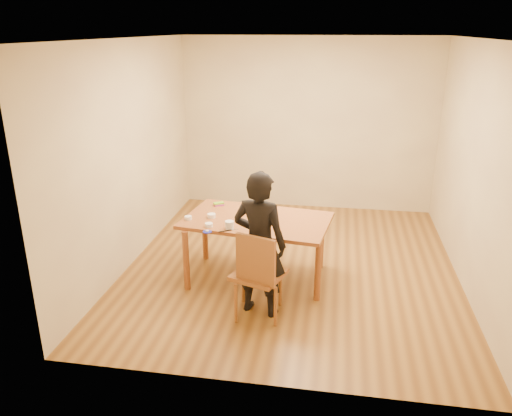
% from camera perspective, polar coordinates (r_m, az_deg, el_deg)
% --- Properties ---
extents(room_shell, '(4.00, 4.50, 2.70)m').
position_cam_1_polar(room_shell, '(6.17, 4.66, 6.17)').
color(room_shell, brown).
rests_on(room_shell, ground).
extents(dining_table, '(1.75, 1.18, 0.04)m').
position_cam_1_polar(dining_table, '(5.71, 0.08, -1.43)').
color(dining_table, brown).
rests_on(dining_table, floor).
extents(dining_chair, '(0.60, 0.60, 0.04)m').
position_cam_1_polar(dining_chair, '(5.11, 0.31, -7.61)').
color(dining_chair, brown).
rests_on(dining_chair, floor).
extents(cake_plate, '(0.28, 0.28, 0.02)m').
position_cam_1_polar(cake_plate, '(5.77, 0.90, -0.88)').
color(cake_plate, red).
rests_on(cake_plate, dining_table).
extents(cake, '(0.20, 0.20, 0.06)m').
position_cam_1_polar(cake, '(5.76, 0.90, -0.49)').
color(cake, white).
rests_on(cake, cake_plate).
extents(frosting_dome, '(0.19, 0.19, 0.03)m').
position_cam_1_polar(frosting_dome, '(5.74, 0.90, -0.08)').
color(frosting_dome, white).
rests_on(frosting_dome, cake).
extents(frosting_tub, '(0.10, 0.10, 0.09)m').
position_cam_1_polar(frosting_tub, '(5.43, -3.05, -1.94)').
color(frosting_tub, white).
rests_on(frosting_tub, dining_table).
extents(frosting_lid, '(0.10, 0.10, 0.01)m').
position_cam_1_polar(frosting_lid, '(5.37, -5.60, -2.71)').
color(frosting_lid, '#171D9A').
rests_on(frosting_lid, dining_table).
extents(frosting_dollop, '(0.04, 0.04, 0.02)m').
position_cam_1_polar(frosting_dollop, '(5.36, -5.60, -2.58)').
color(frosting_dollop, white).
rests_on(frosting_dollop, frosting_lid).
extents(ramekin_green, '(0.09, 0.09, 0.04)m').
position_cam_1_polar(ramekin_green, '(5.50, -5.40, -1.94)').
color(ramekin_green, white).
rests_on(ramekin_green, dining_table).
extents(ramekin_yellow, '(0.09, 0.09, 0.04)m').
position_cam_1_polar(ramekin_yellow, '(5.76, -5.11, -0.88)').
color(ramekin_yellow, white).
rests_on(ramekin_yellow, dining_table).
extents(ramekin_multi, '(0.08, 0.08, 0.04)m').
position_cam_1_polar(ramekin_multi, '(5.73, -7.76, -1.12)').
color(ramekin_multi, white).
rests_on(ramekin_multi, dining_table).
extents(candy_box_pink, '(0.13, 0.11, 0.02)m').
position_cam_1_polar(candy_box_pink, '(6.14, -4.25, 0.37)').
color(candy_box_pink, '#EB3798').
rests_on(candy_box_pink, dining_table).
extents(candy_box_green, '(0.14, 0.12, 0.02)m').
position_cam_1_polar(candy_box_green, '(6.14, -4.29, 0.55)').
color(candy_box_green, '#28971C').
rests_on(candy_box_green, candy_box_pink).
extents(spatula, '(0.13, 0.09, 0.01)m').
position_cam_1_polar(spatula, '(5.37, -3.54, -2.64)').
color(spatula, black).
rests_on(spatula, dining_table).
extents(person, '(0.63, 0.49, 1.53)m').
position_cam_1_polar(person, '(5.01, 0.40, -4.17)').
color(person, black).
rests_on(person, floor).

